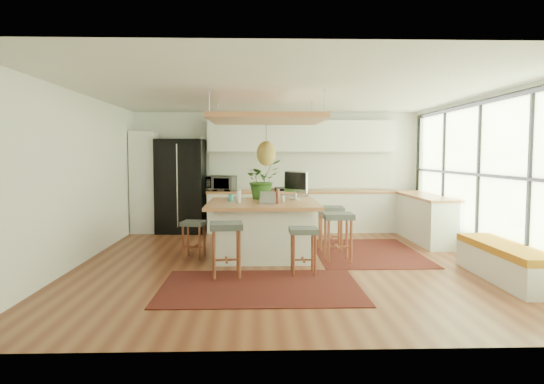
{
  "coord_description": "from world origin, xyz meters",
  "views": [
    {
      "loc": [
        -0.46,
        -7.65,
        1.72
      ],
      "look_at": [
        -0.2,
        0.5,
        1.1
      ],
      "focal_mm": 31.96,
      "sensor_mm": 36.0,
      "label": 1
    }
  ],
  "objects_px": {
    "island": "(263,229)",
    "stool_near_left": "(226,252)",
    "island_plant": "(262,184)",
    "microwave": "(221,182)",
    "monitor": "(296,185)",
    "stool_right_back": "(330,231)",
    "stool_near_right": "(303,250)",
    "stool_left_side": "(194,237)",
    "laptop": "(266,197)",
    "stool_right_front": "(338,240)",
    "fridge": "(181,191)"
  },
  "relations": [
    {
      "from": "island",
      "to": "stool_near_left",
      "type": "relative_size",
      "value": 2.4
    },
    {
      "from": "island_plant",
      "to": "microwave",
      "type": "bearing_deg",
      "value": 113.17
    },
    {
      "from": "monitor",
      "to": "stool_right_back",
      "type": "bearing_deg",
      "value": 56.2
    },
    {
      "from": "monitor",
      "to": "island_plant",
      "type": "xyz_separation_m",
      "value": [
        -0.6,
        0.14,
        0.02
      ]
    },
    {
      "from": "stool_near_right",
      "to": "island_plant",
      "type": "height_order",
      "value": "island_plant"
    },
    {
      "from": "stool_near_left",
      "to": "microwave",
      "type": "relative_size",
      "value": 1.27
    },
    {
      "from": "stool_right_back",
      "to": "stool_left_side",
      "type": "height_order",
      "value": "stool_right_back"
    },
    {
      "from": "stool_near_right",
      "to": "microwave",
      "type": "xyz_separation_m",
      "value": [
        -1.46,
        3.9,
        0.78
      ]
    },
    {
      "from": "stool_left_side",
      "to": "laptop",
      "type": "bearing_deg",
      "value": -10.18
    },
    {
      "from": "monitor",
      "to": "island",
      "type": "bearing_deg",
      "value": -97.81
    },
    {
      "from": "stool_right_front",
      "to": "stool_right_back",
      "type": "relative_size",
      "value": 1.0
    },
    {
      "from": "stool_right_back",
      "to": "stool_left_side",
      "type": "relative_size",
      "value": 1.26
    },
    {
      "from": "stool_near_right",
      "to": "laptop",
      "type": "xyz_separation_m",
      "value": [
        -0.52,
        0.92,
        0.7
      ]
    },
    {
      "from": "fridge",
      "to": "stool_right_front",
      "type": "relative_size",
      "value": 2.62
    },
    {
      "from": "stool_near_left",
      "to": "stool_left_side",
      "type": "bearing_deg",
      "value": 116.5
    },
    {
      "from": "stool_near_right",
      "to": "island_plant",
      "type": "bearing_deg",
      "value": 107.45
    },
    {
      "from": "stool_left_side",
      "to": "stool_near_left",
      "type": "bearing_deg",
      "value": -63.5
    },
    {
      "from": "fridge",
      "to": "stool_near_left",
      "type": "xyz_separation_m",
      "value": [
        1.25,
        -4.04,
        -0.57
      ]
    },
    {
      "from": "stool_near_left",
      "to": "laptop",
      "type": "height_order",
      "value": "laptop"
    },
    {
      "from": "stool_right_front",
      "to": "microwave",
      "type": "distance_m",
      "value": 3.84
    },
    {
      "from": "stool_right_front",
      "to": "microwave",
      "type": "bearing_deg",
      "value": 123.94
    },
    {
      "from": "island",
      "to": "stool_right_back",
      "type": "distance_m",
      "value": 1.33
    },
    {
      "from": "laptop",
      "to": "fridge",
      "type": "bearing_deg",
      "value": 140.6
    },
    {
      "from": "microwave",
      "to": "island_plant",
      "type": "bearing_deg",
      "value": -53.25
    },
    {
      "from": "stool_near_left",
      "to": "stool_right_back",
      "type": "xyz_separation_m",
      "value": [
        1.77,
        1.87,
        0.0
      ]
    },
    {
      "from": "stool_right_back",
      "to": "stool_left_side",
      "type": "distance_m",
      "value": 2.47
    },
    {
      "from": "fridge",
      "to": "stool_right_front",
      "type": "height_order",
      "value": "fridge"
    },
    {
      "from": "fridge",
      "to": "stool_near_right",
      "type": "relative_size",
      "value": 3.06
    },
    {
      "from": "stool_right_front",
      "to": "island_plant",
      "type": "height_order",
      "value": "island_plant"
    },
    {
      "from": "laptop",
      "to": "stool_left_side",
      "type": "bearing_deg",
      "value": -171.0
    },
    {
      "from": "stool_right_back",
      "to": "laptop",
      "type": "distance_m",
      "value": 1.61
    },
    {
      "from": "island",
      "to": "stool_near_right",
      "type": "bearing_deg",
      "value": -66.16
    },
    {
      "from": "stool_left_side",
      "to": "laptop",
      "type": "relative_size",
      "value": 2.05
    },
    {
      "from": "stool_near_right",
      "to": "microwave",
      "type": "bearing_deg",
      "value": 110.54
    },
    {
      "from": "island",
      "to": "laptop",
      "type": "relative_size",
      "value": 6.06
    },
    {
      "from": "island",
      "to": "stool_near_left",
      "type": "bearing_deg",
      "value": -111.16
    },
    {
      "from": "stool_near_right",
      "to": "stool_left_side",
      "type": "bearing_deg",
      "value": 146.51
    },
    {
      "from": "stool_left_side",
      "to": "island_plant",
      "type": "distance_m",
      "value": 1.59
    },
    {
      "from": "fridge",
      "to": "stool_near_left",
      "type": "height_order",
      "value": "fridge"
    },
    {
      "from": "stool_right_front",
      "to": "stool_left_side",
      "type": "bearing_deg",
      "value": 171.46
    },
    {
      "from": "island",
      "to": "monitor",
      "type": "xyz_separation_m",
      "value": [
        0.59,
        0.4,
        0.72
      ]
    },
    {
      "from": "island",
      "to": "stool_right_front",
      "type": "bearing_deg",
      "value": -22.53
    },
    {
      "from": "stool_near_left",
      "to": "laptop",
      "type": "xyz_separation_m",
      "value": [
        0.59,
        1.03,
        0.7
      ]
    },
    {
      "from": "stool_near_right",
      "to": "stool_right_back",
      "type": "distance_m",
      "value": 1.89
    },
    {
      "from": "stool_left_side",
      "to": "island_plant",
      "type": "xyz_separation_m",
      "value": [
        1.15,
        0.68,
        0.85
      ]
    },
    {
      "from": "fridge",
      "to": "laptop",
      "type": "height_order",
      "value": "fridge"
    },
    {
      "from": "stool_right_front",
      "to": "fridge",
      "type": "bearing_deg",
      "value": 133.53
    },
    {
      "from": "stool_left_side",
      "to": "laptop",
      "type": "height_order",
      "value": "laptop"
    },
    {
      "from": "stool_near_right",
      "to": "monitor",
      "type": "xyz_separation_m",
      "value": [
        0.02,
        1.68,
        0.83
      ]
    },
    {
      "from": "laptop",
      "to": "island_plant",
      "type": "distance_m",
      "value": 0.92
    }
  ]
}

